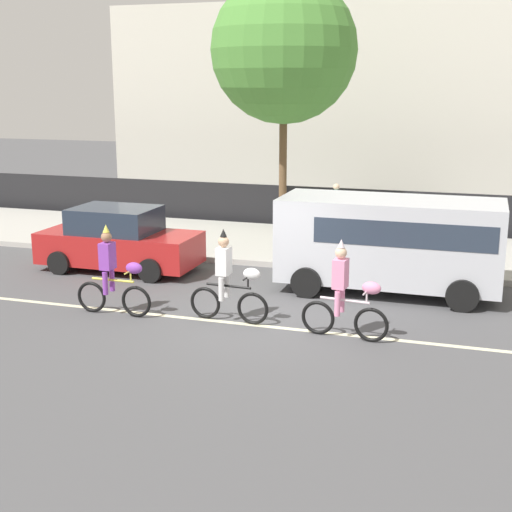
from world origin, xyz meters
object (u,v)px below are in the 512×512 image
(parade_cyclist_zebra, at_px, (229,282))
(parked_car_red, at_px, (119,240))
(parade_cyclist_purple, at_px, (113,276))
(parade_cyclist_pink, at_px, (346,296))
(pedestrian_onlooker, at_px, (336,208))
(parked_van_silver, at_px, (393,238))

(parade_cyclist_zebra, height_order, parked_car_red, parade_cyclist_zebra)
(parade_cyclist_purple, xyz_separation_m, parade_cyclist_zebra, (2.44, 0.32, 0.00))
(parade_cyclist_pink, height_order, pedestrian_onlooker, parade_cyclist_pink)
(parade_cyclist_purple, height_order, parade_cyclist_zebra, same)
(parked_car_red, height_order, pedestrian_onlooker, pedestrian_onlooker)
(parade_cyclist_purple, relative_size, parked_van_silver, 0.38)
(parade_cyclist_purple, distance_m, parked_car_red, 3.74)
(parade_cyclist_pink, bearing_deg, parade_cyclist_zebra, 174.17)
(parade_cyclist_purple, relative_size, parade_cyclist_zebra, 1.00)
(parked_van_silver, bearing_deg, parade_cyclist_pink, -97.44)
(parade_cyclist_zebra, relative_size, pedestrian_onlooker, 1.19)
(parade_cyclist_pink, relative_size, parked_car_red, 0.47)
(parked_car_red, bearing_deg, parade_cyclist_purple, -63.35)
(parade_cyclist_zebra, bearing_deg, parked_van_silver, 47.56)
(parade_cyclist_pink, relative_size, pedestrian_onlooker, 1.19)
(parade_cyclist_pink, distance_m, parked_car_red, 7.31)
(parade_cyclist_zebra, distance_m, parade_cyclist_pink, 2.43)
(parked_car_red, xyz_separation_m, pedestrian_onlooker, (4.63, 5.17, 0.23))
(parade_cyclist_zebra, height_order, pedestrian_onlooker, parade_cyclist_zebra)
(pedestrian_onlooker, bearing_deg, parked_car_red, -131.85)
(parade_cyclist_pink, height_order, parked_van_silver, parked_van_silver)
(parade_cyclist_zebra, bearing_deg, pedestrian_onlooker, 86.44)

